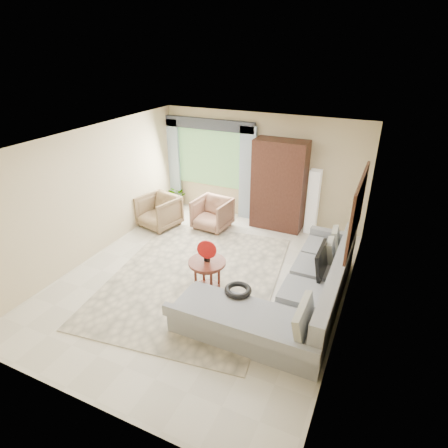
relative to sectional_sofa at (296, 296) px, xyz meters
The scene contains 17 objects.
ground 1.81m from the sectional_sofa, behind, with size 6.00×6.00×0.00m, color silver.
area_rug 1.99m from the sectional_sofa, behind, with size 3.00×4.00×0.02m, color beige.
sectional_sofa is the anchor object (origin of this frame).
tv_screen 0.76m from the sectional_sofa, 64.61° to the left, with size 0.06×0.74×0.48m, color black.
garden_hose 1.01m from the sectional_sofa, 143.71° to the right, with size 0.43×0.43×0.09m, color black.
coffee_table 1.54m from the sectional_sofa, behind, with size 0.65×0.65×0.65m.
red_disc 1.65m from the sectional_sofa, behind, with size 0.34×0.34×0.03m, color red.
armchair_left 4.16m from the sectional_sofa, 155.60° to the left, with size 0.82×0.85×0.77m, color olive.
armchair_right 3.39m from the sectional_sofa, 140.09° to the left, with size 0.78×0.81×0.73m, color #976952.
potted_plant 4.94m from the sectional_sofa, 143.77° to the left, with size 0.53×0.46×0.58m, color #999999.
armoire 3.24m from the sectional_sofa, 113.06° to the left, with size 1.20×0.55×2.10m, color #321710.
floor_lamp 3.03m from the sectional_sofa, 98.33° to the left, with size 0.24×0.24×1.50m, color silver.
window 4.58m from the sectional_sofa, 134.87° to the left, with size 1.80×0.04×1.40m, color #669E59.
curtain_left 5.25m from the sectional_sofa, 143.84° to the left, with size 0.40×0.08×2.30m, color #9EB7CC.
curtain_right 3.80m from the sectional_sofa, 124.27° to the left, with size 0.40×0.08×2.30m, color #9EB7CC.
valance 4.81m from the sectional_sofa, 135.52° to the left, with size 2.40×0.12×0.26m, color #1E232D.
wall_mirror 1.70m from the sectional_sofa, 37.80° to the left, with size 0.05×1.70×1.05m.
Camera 1 is at (2.80, -5.18, 4.03)m, focal length 30.00 mm.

